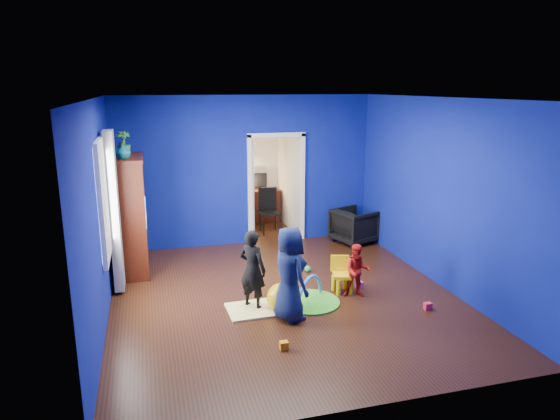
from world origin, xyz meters
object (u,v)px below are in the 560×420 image
object	(u,v)px
child_black	(253,270)
kid_chair	(342,277)
armchair	(354,226)
child_navy	(290,274)
hopper_ball	(281,298)
crt_tv	(131,213)
tv_armoire	(129,215)
study_desk	(260,206)
toddler_red	(357,271)
folding_chair	(270,212)
play_mat	(309,302)
vase	(123,151)

from	to	relation	value
child_black	kid_chair	size ratio (longest dim) A/B	2.29
child_black	kid_chair	bearing A→B (deg)	-126.72
armchair	child_black	world-z (taller)	child_black
child_navy	hopper_ball	bearing A→B (deg)	-4.86
child_black	crt_tv	world-z (taller)	crt_tv
armchair	hopper_ball	xyz separation A→B (m)	(-2.24, -2.65, -0.14)
child_black	tv_armoire	distance (m)	2.59
armchair	study_desk	size ratio (longest dim) A/B	0.86
toddler_red	study_desk	world-z (taller)	toddler_red
armchair	toddler_red	world-z (taller)	toddler_red
tv_armoire	folding_chair	size ratio (longest dim) A/B	2.13
crt_tv	kid_chair	size ratio (longest dim) A/B	1.40
crt_tv	folding_chair	world-z (taller)	crt_tv
armchair	crt_tv	world-z (taller)	crt_tv
toddler_red	hopper_ball	xyz separation A→B (m)	(-1.23, -0.20, -0.20)
tv_armoire	kid_chair	bearing A→B (deg)	-29.47
tv_armoire	play_mat	bearing A→B (deg)	-38.50
toddler_red	child_navy	bearing A→B (deg)	-144.73
kid_chair	folding_chair	world-z (taller)	folding_chair
armchair	folding_chair	distance (m)	1.84
vase	kid_chair	world-z (taller)	vase
child_navy	toddler_red	bearing A→B (deg)	-85.24
armchair	crt_tv	size ratio (longest dim) A/B	1.09
play_mat	folding_chair	distance (m)	3.63
child_navy	tv_armoire	bearing A→B (deg)	24.67
hopper_ball	study_desk	xyz separation A→B (m)	(0.77, 4.71, 0.17)
folding_chair	kid_chair	bearing A→B (deg)	-84.83
child_navy	vase	size ratio (longest dim) A/B	5.33
child_navy	study_desk	bearing A→B (deg)	-24.46
child_black	study_desk	world-z (taller)	child_black
crt_tv	study_desk	xyz separation A→B (m)	(2.76, 2.56, -0.65)
child_navy	folding_chair	xyz separation A→B (m)	(0.72, 4.00, -0.18)
kid_chair	armchair	bearing A→B (deg)	78.82
armchair	folding_chair	xyz separation A→B (m)	(-1.47, 1.10, 0.11)
crt_tv	folding_chair	distance (m)	3.24
hopper_ball	play_mat	size ratio (longest dim) A/B	0.46
vase	tv_armoire	size ratio (longest dim) A/B	0.12
vase	hopper_ball	world-z (taller)	vase
play_mat	toddler_red	bearing A→B (deg)	2.68
child_navy	folding_chair	size ratio (longest dim) A/B	1.40
play_mat	study_desk	xyz separation A→B (m)	(0.30, 4.55, 0.36)
child_black	study_desk	size ratio (longest dim) A/B	1.30
hopper_ball	vase	bearing A→B (deg)	137.57
crt_tv	hopper_ball	bearing A→B (deg)	-47.29
folding_chair	tv_armoire	bearing A→B (deg)	-150.29
crt_tv	vase	bearing A→B (deg)	-97.59
kid_chair	child_navy	bearing A→B (deg)	-131.44
child_navy	folding_chair	bearing A→B (deg)	-26.40
child_black	folding_chair	world-z (taller)	child_black
child_navy	vase	bearing A→B (deg)	28.47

